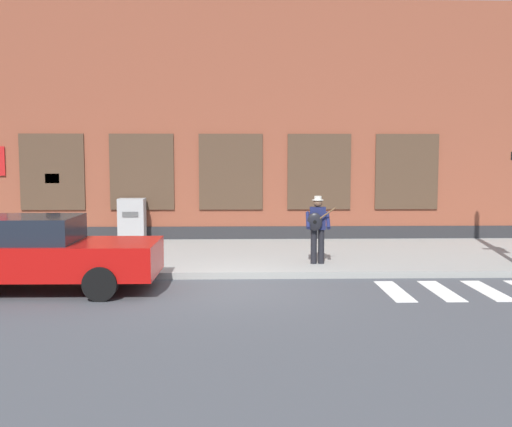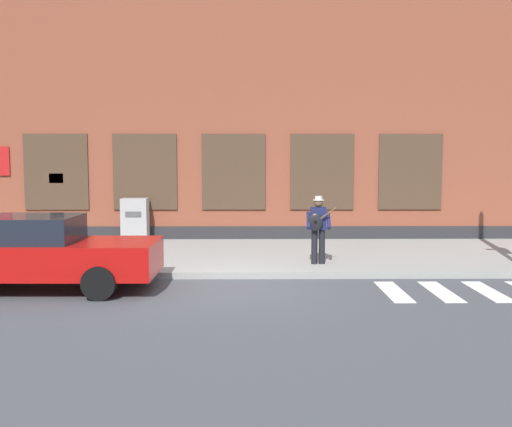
# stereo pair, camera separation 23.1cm
# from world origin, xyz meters

# --- Properties ---
(ground_plane) EXTENTS (160.00, 160.00, 0.00)m
(ground_plane) POSITION_xyz_m (0.00, 0.00, 0.00)
(ground_plane) COLOR #424449
(sidewalk) EXTENTS (28.00, 5.56, 0.15)m
(sidewalk) POSITION_xyz_m (0.00, 3.74, 0.08)
(sidewalk) COLOR gray
(sidewalk) RESTS_ON ground
(building_backdrop) EXTENTS (28.00, 4.06, 7.55)m
(building_backdrop) POSITION_xyz_m (-0.00, 8.51, 3.77)
(building_backdrop) COLOR brown
(building_backdrop) RESTS_ON ground
(crosswalk) EXTENTS (5.20, 1.90, 0.01)m
(crosswalk) POSITION_xyz_m (5.81, -0.34, 0.01)
(crosswalk) COLOR silver
(crosswalk) RESTS_ON ground
(red_car) EXTENTS (4.61, 2.01, 1.53)m
(red_car) POSITION_xyz_m (-3.75, -0.10, 0.77)
(red_car) COLOR #B20F0C
(red_car) RESTS_ON ground
(busker) EXTENTS (0.71, 0.55, 1.64)m
(busker) POSITION_xyz_m (2.14, 2.03, 1.09)
(busker) COLOR black
(busker) RESTS_ON sidewalk
(utility_box) EXTENTS (0.80, 0.58, 1.32)m
(utility_box) POSITION_xyz_m (-3.03, 6.07, 0.81)
(utility_box) COLOR #9E9E9E
(utility_box) RESTS_ON sidewalk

